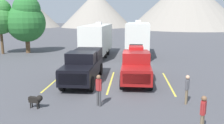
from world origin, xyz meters
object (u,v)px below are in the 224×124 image
(camper_trailer_a, at_px, (97,39))
(camper_trailer_b, at_px, (138,38))
(person_c, at_px, (99,88))
(person_b, at_px, (203,112))
(dog, at_px, (37,99))
(pickup_truck_b, at_px, (136,64))
(person_a, at_px, (187,87))
(pickup_truck_a, at_px, (84,65))

(camper_trailer_a, xyz_separation_m, camper_trailer_b, (4.50, 0.29, 0.11))
(camper_trailer_a, relative_size, person_c, 5.59)
(camper_trailer_b, xyz_separation_m, person_c, (-2.32, -14.80, -1.16))
(person_b, xyz_separation_m, dog, (-7.44, 1.83, -0.41))
(camper_trailer_b, bearing_deg, pickup_truck_b, -92.12)
(pickup_truck_b, relative_size, camper_trailer_a, 0.63)
(camper_trailer_a, xyz_separation_m, person_a, (6.69, -13.86, -1.11))
(pickup_truck_a, distance_m, person_c, 4.77)
(pickup_truck_b, height_order, person_b, pickup_truck_b)
(pickup_truck_b, xyz_separation_m, dog, (-4.98, -5.61, -0.68))
(dog, bearing_deg, person_a, 9.27)
(pickup_truck_b, xyz_separation_m, person_a, (2.55, -4.38, -0.25))
(pickup_truck_b, bearing_deg, person_b, -71.72)
(person_b, xyz_separation_m, person_c, (-4.42, 2.41, 0.06))
(dog, bearing_deg, person_b, -13.83)
(person_b, distance_m, dog, 7.67)
(pickup_truck_a, distance_m, pickup_truck_b, 3.67)
(camper_trailer_a, bearing_deg, dog, -93.19)
(pickup_truck_b, xyz_separation_m, person_c, (-1.96, -5.02, -0.20))
(camper_trailer_b, xyz_separation_m, person_a, (2.19, -14.15, -1.22))
(person_a, bearing_deg, dog, -170.73)
(pickup_truck_a, relative_size, person_a, 3.77)
(camper_trailer_b, relative_size, person_c, 4.89)
(camper_trailer_a, distance_m, person_a, 15.43)
(pickup_truck_a, relative_size, camper_trailer_a, 0.64)
(pickup_truck_b, relative_size, person_c, 3.49)
(person_b, relative_size, dog, 1.83)
(pickup_truck_a, relative_size, person_b, 3.82)
(camper_trailer_a, bearing_deg, pickup_truck_a, -87.09)
(person_a, bearing_deg, person_b, -91.70)
(camper_trailer_b, bearing_deg, pickup_truck_a, -111.10)
(person_a, height_order, person_b, person_a)
(camper_trailer_a, distance_m, person_c, 14.71)
(person_a, relative_size, person_b, 1.01)
(camper_trailer_a, distance_m, person_b, 18.20)
(person_a, distance_m, person_b, 3.06)
(pickup_truck_a, xyz_separation_m, pickup_truck_b, (3.63, 0.56, -0.02))
(person_a, bearing_deg, pickup_truck_a, 148.31)
(person_c, bearing_deg, person_a, 8.15)
(camper_trailer_a, relative_size, dog, 10.93)
(pickup_truck_b, relative_size, dog, 6.83)
(person_c, bearing_deg, camper_trailer_a, 98.54)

